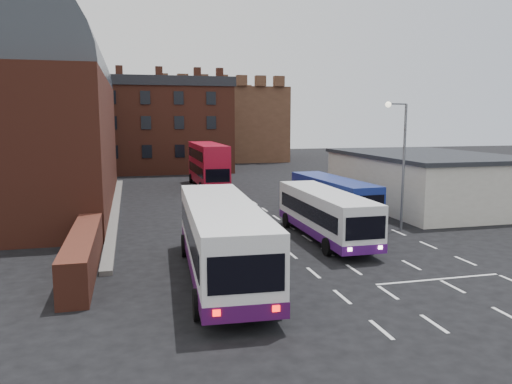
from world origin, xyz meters
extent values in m
plane|color=black|center=(0.00, 0.00, 0.00)|extent=(180.00, 180.00, 0.00)
cube|color=#602B1E|center=(-15.50, 21.00, 5.00)|extent=(12.00, 28.00, 10.00)
cylinder|color=#1E2328|center=(-15.50, 21.00, 10.00)|extent=(12.00, 26.00, 12.00)
cube|color=#602B1E|center=(-10.20, 2.00, 0.90)|extent=(1.20, 10.00, 1.80)
cube|color=beige|center=(15.00, 14.00, 2.00)|extent=(10.00, 16.00, 4.00)
cube|color=#282B30|center=(15.00, 14.00, 4.10)|extent=(10.40, 16.40, 0.30)
cube|color=brown|center=(-6.00, 46.00, 5.50)|extent=(22.00, 10.00, 11.00)
cube|color=brown|center=(6.00, 66.00, 6.00)|extent=(22.00, 22.00, 12.00)
cube|color=white|center=(-4.21, -0.58, 1.97)|extent=(3.45, 12.53, 2.82)
cube|color=black|center=(-4.21, -0.58, 2.14)|extent=(3.45, 11.33, 1.01)
cylinder|color=black|center=(-5.41, 3.43, 0.56)|extent=(0.37, 1.14, 1.13)
cylinder|color=black|center=(-5.84, -4.90, 0.56)|extent=(0.37, 1.14, 1.13)
cylinder|color=black|center=(-2.59, 3.29, 0.56)|extent=(0.37, 1.14, 1.13)
cylinder|color=black|center=(-3.02, -5.05, 0.56)|extent=(0.37, 1.14, 1.13)
cube|color=silver|center=(2.88, 5.06, 1.65)|extent=(2.37, 10.36, 2.35)
cube|color=black|center=(2.88, 5.06, 1.79)|extent=(2.43, 9.16, 0.85)
cylinder|color=black|center=(4.05, 1.76, 0.47)|extent=(0.27, 0.94, 0.94)
cylinder|color=black|center=(4.07, 8.73, 0.47)|extent=(0.27, 0.94, 0.94)
cylinder|color=black|center=(1.70, 1.77, 0.47)|extent=(0.27, 0.94, 0.94)
cylinder|color=black|center=(1.71, 8.74, 0.47)|extent=(0.27, 0.94, 0.94)
cube|color=navy|center=(6.00, 11.32, 1.61)|extent=(2.91, 10.26, 2.30)
cube|color=black|center=(6.00, 11.32, 1.75)|extent=(2.89, 9.07, 0.83)
cylinder|color=black|center=(7.34, 8.17, 0.46)|extent=(0.31, 0.94, 0.92)
cylinder|color=black|center=(6.94, 14.97, 0.46)|extent=(0.31, 0.94, 0.92)
cylinder|color=black|center=(5.04, 8.03, 0.46)|extent=(0.31, 0.94, 0.92)
cylinder|color=black|center=(4.64, 14.84, 0.46)|extent=(0.31, 0.94, 0.92)
cube|color=#B80F28|center=(-0.32, 28.88, 2.49)|extent=(2.62, 11.19, 3.96)
cube|color=black|center=(-0.32, 28.88, 1.93)|extent=(2.67, 9.99, 0.91)
cylinder|color=black|center=(0.98, 25.33, 0.51)|extent=(0.29, 1.02, 1.02)
cylinder|color=black|center=(0.92, 32.85, 0.51)|extent=(0.29, 1.02, 1.02)
cylinder|color=black|center=(-1.56, 25.31, 0.51)|extent=(0.29, 1.02, 1.02)
cylinder|color=black|center=(-1.62, 32.83, 0.51)|extent=(0.29, 1.02, 1.02)
cylinder|color=slate|center=(8.60, 6.35, 3.94)|extent=(0.16, 0.16, 7.88)
cylinder|color=slate|center=(7.92, 6.22, 7.88)|extent=(1.37, 0.34, 0.10)
sphere|color=#FFF2CC|center=(7.24, 6.10, 7.83)|extent=(0.35, 0.35, 0.35)
imported|color=maroon|center=(-5.03, -3.11, 0.81)|extent=(0.61, 0.42, 1.62)
imported|color=#C3AD8C|center=(-4.35, -2.83, 0.67)|extent=(0.68, 0.54, 1.35)
camera|label=1|loc=(-7.91, -21.50, 6.98)|focal=35.00mm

